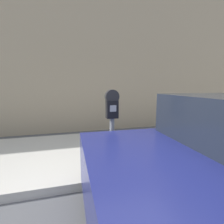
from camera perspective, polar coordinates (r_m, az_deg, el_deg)
sidewalk at (r=4.20m, az=-8.56°, el=-12.84°), size 24.00×2.80×0.14m
building_facade at (r=6.42m, az=-12.07°, el=22.49°), size 24.00×0.30×6.32m
parking_meter at (r=2.79m, az=0.00°, el=-2.16°), size 0.22×0.13×1.40m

